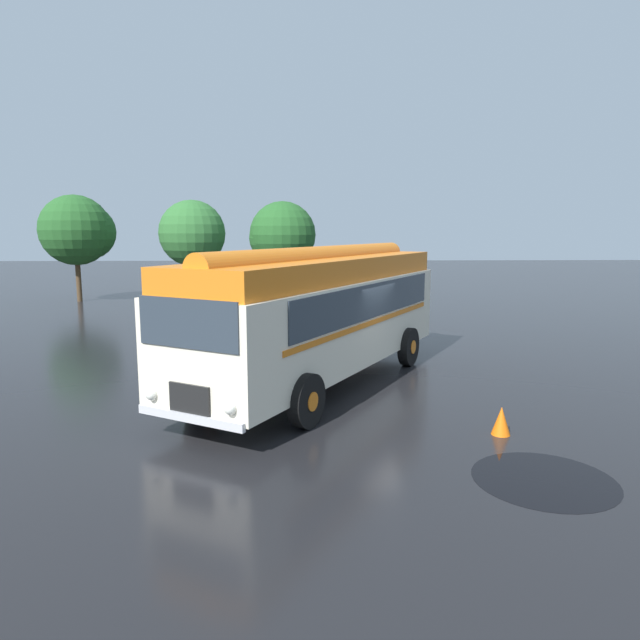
{
  "coord_description": "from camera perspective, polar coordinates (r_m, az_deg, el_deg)",
  "views": [
    {
      "loc": [
        -1.26,
        -14.43,
        3.87
      ],
      "look_at": [
        -0.75,
        1.26,
        1.4
      ],
      "focal_mm": 32.0,
      "sensor_mm": 36.0,
      "label": 1
    }
  ],
  "objects": [
    {
      "name": "vintage_bus",
      "position": [
        14.33,
        0.17,
        1.01
      ],
      "size": [
        7.16,
        9.96,
        3.49
      ],
      "color": "silver",
      "rests_on": "ground"
    },
    {
      "name": "tree_left_of_centre",
      "position": [
        32.76,
        -12.68,
        8.43
      ],
      "size": [
        3.67,
        3.67,
        5.55
      ],
      "color": "#4C3823",
      "rests_on": "ground"
    },
    {
      "name": "puddle_patch",
      "position": [
        9.94,
        21.49,
        -14.62
      ],
      "size": [
        2.22,
        2.22,
        0.01
      ],
      "primitive_type": "cylinder",
      "color": "black",
      "rests_on": "ground"
    },
    {
      "name": "box_van",
      "position": [
        26.05,
        -9.25,
        3.3
      ],
      "size": [
        2.36,
        5.78,
        2.5
      ],
      "color": "silver",
      "rests_on": "ground"
    },
    {
      "name": "ground_plane",
      "position": [
        15.0,
        3.05,
        -6.03
      ],
      "size": [
        120.0,
        120.0,
        0.0
      ],
      "primitive_type": "plane",
      "color": "black"
    },
    {
      "name": "car_mid_left",
      "position": [
        26.0,
        3.76,
        2.25
      ],
      "size": [
        2.27,
        4.35,
        1.66
      ],
      "color": "#B7BABF",
      "rests_on": "ground"
    },
    {
      "name": "tree_centre",
      "position": [
        32.82,
        -4.01,
        8.41
      ],
      "size": [
        3.79,
        3.76,
        5.52
      ],
      "color": "#4C3823",
      "rests_on": "ground"
    },
    {
      "name": "traffic_cone",
      "position": [
        11.59,
        17.67,
        -9.57
      ],
      "size": [
        0.36,
        0.36,
        0.55
      ],
      "primitive_type": "cone",
      "color": "orange",
      "rests_on": "ground"
    },
    {
      "name": "car_near_left",
      "position": [
        25.95,
        -1.81,
        2.25
      ],
      "size": [
        2.37,
        4.39,
        1.66
      ],
      "color": "navy",
      "rests_on": "ground"
    },
    {
      "name": "tree_far_left",
      "position": [
        34.0,
        -22.92,
        8.21
      ],
      "size": [
        3.95,
        3.81,
        5.79
      ],
      "color": "#4C3823",
      "rests_on": "ground"
    }
  ]
}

